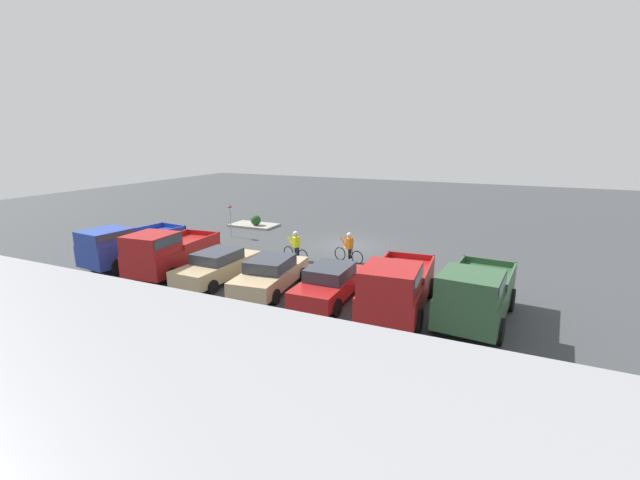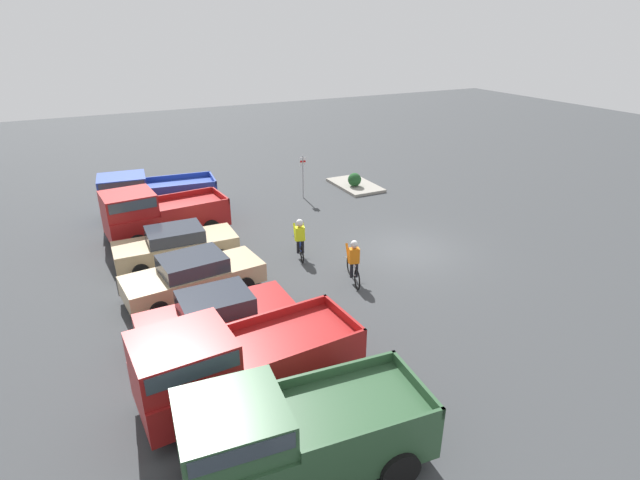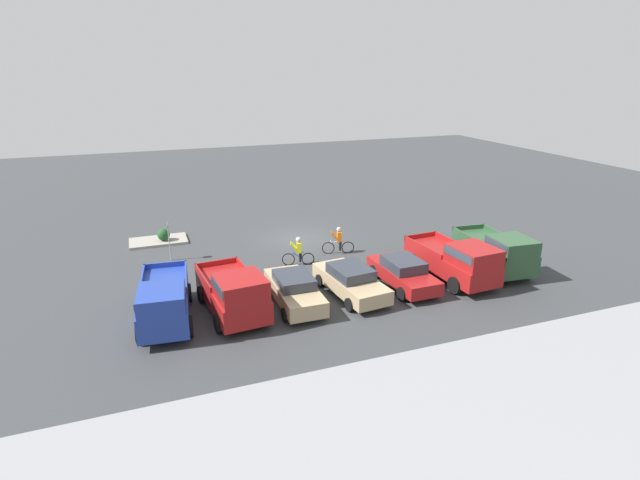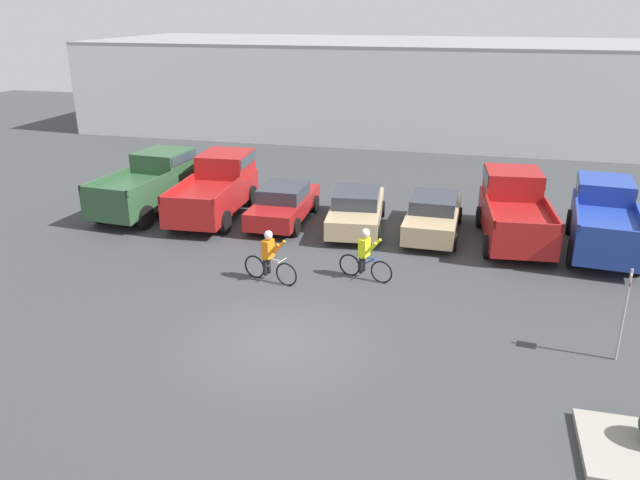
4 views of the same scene
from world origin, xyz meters
The scene contains 12 objects.
ground_plane centered at (0.00, 0.00, 0.00)m, with size 80.00×80.00×0.00m, color #383A3D.
warehouse_building centered at (0.00, 28.81, 2.83)m, with size 40.96×13.62×5.66m.
pickup_truck_0 centered at (-8.08, 8.70, 1.15)m, with size 2.60×5.17×2.20m.
pickup_truck_1 centered at (-5.35, 9.05, 1.14)m, with size 2.53×5.57×2.19m.
sedan_0 centered at (-2.52, 8.68, 0.73)m, with size 1.97×4.52×1.43m.
sedan_1 centered at (0.28, 8.68, 0.72)m, with size 2.34×4.78×1.43m.
sedan_2 centered at (3.08, 8.70, 0.72)m, with size 1.96×4.59×1.43m.
pickup_truck_2 centered at (5.84, 8.93, 1.13)m, with size 2.62×5.16×2.22m.
pickup_truck_3 centered at (8.72, 8.67, 1.11)m, with size 2.55×5.41×2.11m.
cyclist_0 centered at (1.42, 4.21, 0.83)m, with size 1.72×0.60×1.62m.
cyclist_1 centered at (-1.30, 3.33, 0.81)m, with size 1.82×0.62×1.63m.
fire_lane_sign centered at (7.93, 1.09, 1.39)m, with size 0.07×0.30×2.30m.
Camera 4 is at (4.34, -12.85, 7.74)m, focal length 35.00 mm.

